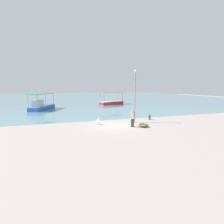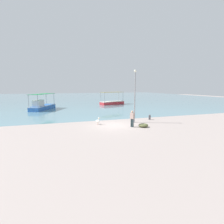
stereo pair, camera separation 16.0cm
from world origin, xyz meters
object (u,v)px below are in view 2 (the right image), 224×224
(pelican, at_px, (98,121))
(net_pile, at_px, (143,125))
(fishing_boat_far_right, at_px, (112,102))
(fisherman_standing, at_px, (132,118))
(fishing_boat_far_left, at_px, (42,106))
(lamp_post, at_px, (135,93))
(mooring_bollard, at_px, (150,117))

(pelican, distance_m, net_pile, 4.88)
(fishing_boat_far_right, relative_size, net_pile, 6.02)
(fisherman_standing, bearing_deg, net_pile, -20.07)
(fishing_boat_far_left, height_order, net_pile, fishing_boat_far_left)
(fishing_boat_far_left, xyz_separation_m, pelican, (6.62, -14.83, -0.32))
(fisherman_standing, bearing_deg, lamp_post, 59.53)
(lamp_post, bearing_deg, pelican, 177.33)
(pelican, distance_m, mooring_bollard, 6.83)
(pelican, distance_m, fisherman_standing, 3.81)
(fisherman_standing, bearing_deg, mooring_bollard, 38.82)
(mooring_bollard, distance_m, fisherman_standing, 4.82)
(fishing_boat_far_left, relative_size, pelican, 8.33)
(fishing_boat_far_left, bearing_deg, pelican, -65.96)
(fishing_boat_far_right, distance_m, lamp_post, 20.76)
(fishing_boat_far_left, bearing_deg, fishing_boat_far_right, 19.45)
(fishing_boat_far_left, relative_size, fisherman_standing, 3.94)
(fisherman_standing, distance_m, net_pile, 1.35)
(pelican, distance_m, lamp_post, 5.17)
(fishing_boat_far_left, distance_m, net_pile, 20.48)
(fishing_boat_far_left, bearing_deg, fisherman_standing, -60.44)
(fishing_boat_far_right, relative_size, lamp_post, 1.02)
(fishing_boat_far_left, xyz_separation_m, mooring_bollard, (13.40, -14.05, -0.35))
(mooring_bollard, bearing_deg, fisherman_standing, -141.18)
(pelican, relative_size, mooring_bollard, 1.25)
(lamp_post, xyz_separation_m, net_pile, (-0.12, -2.41, -3.13))
(fishing_boat_far_right, height_order, net_pile, fishing_boat_far_right)
(fishing_boat_far_right, height_order, lamp_post, lamp_post)
(lamp_post, xyz_separation_m, mooring_bollard, (2.54, 0.98, -2.98))
(fishing_boat_far_left, distance_m, fishing_boat_far_right, 15.58)
(fishing_boat_far_right, relative_size, mooring_bollard, 9.48)
(fishing_boat_far_right, distance_m, net_pile, 22.97)
(fishing_boat_far_left, relative_size, lamp_post, 1.13)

